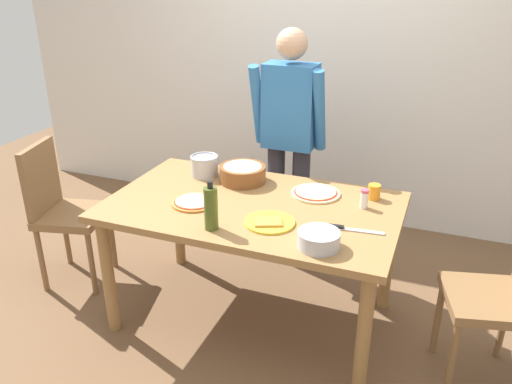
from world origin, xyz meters
TOP-DOWN VIEW (x-y plane):
  - ground at (0.00, 0.00)m, footprint 8.00×8.00m
  - wall_back at (0.00, 1.60)m, footprint 5.60×0.10m
  - dining_table at (0.00, 0.00)m, footprint 1.60×0.96m
  - person_cook at (-0.04, 0.76)m, footprint 0.49×0.25m
  - chair_wooden_left at (-1.32, -0.05)m, footprint 0.48×0.48m
  - chair_wooden_right at (1.32, -0.03)m, footprint 0.49×0.49m
  - pizza_raw_on_board at (0.29, 0.25)m, footprint 0.28×0.28m
  - pizza_cooked_on_tray at (-0.30, -0.12)m, footprint 0.25×0.25m
  - plate_with_slice at (0.17, -0.19)m, footprint 0.26×0.26m
  - popcorn_bowl at (-0.17, 0.27)m, footprint 0.28×0.28m
  - mixing_bowl_steel at (0.46, -0.33)m, footprint 0.20×0.20m
  - olive_oil_bottle at (-0.08, -0.35)m, footprint 0.07×0.07m
  - steel_pot at (-0.43, 0.28)m, footprint 0.17×0.17m
  - cup_orange at (0.61, 0.31)m, footprint 0.07×0.07m
  - salt_shaker at (0.58, 0.17)m, footprint 0.04×0.04m
  - chef_knife at (0.55, -0.12)m, footprint 0.29×0.05m

SIDE VIEW (x-z plane):
  - ground at x=0.00m, z-range 0.00..0.00m
  - chair_wooden_left at x=-1.32m, z-range 0.07..1.02m
  - chair_wooden_right at x=1.32m, z-range 0.07..1.02m
  - dining_table at x=0.00m, z-range 0.29..1.05m
  - chef_knife at x=0.55m, z-range 0.76..0.78m
  - plate_with_slice at x=0.17m, z-range 0.76..0.78m
  - pizza_raw_on_board at x=0.29m, z-range 0.76..0.78m
  - pizza_cooked_on_tray at x=-0.30m, z-range 0.76..0.78m
  - mixing_bowl_steel at x=0.46m, z-range 0.76..0.84m
  - cup_orange at x=0.61m, z-range 0.76..0.84m
  - salt_shaker at x=0.58m, z-range 0.76..0.87m
  - popcorn_bowl at x=-0.17m, z-range 0.76..0.88m
  - steel_pot at x=-0.43m, z-range 0.76..0.89m
  - olive_oil_bottle at x=-0.08m, z-range 0.75..1.00m
  - person_cook at x=-0.04m, z-range 0.13..1.75m
  - wall_back at x=0.00m, z-range 0.00..2.60m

